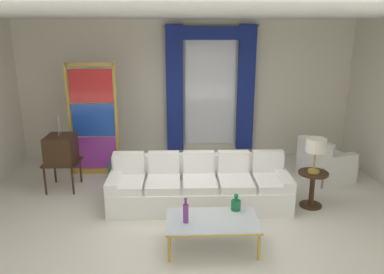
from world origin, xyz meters
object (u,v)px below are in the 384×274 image
at_px(bottle_blue_decanter, 236,204).
at_px(bottle_crystal_tall, 186,212).
at_px(vintage_tv, 61,150).
at_px(coffee_table, 212,222).
at_px(round_side_table, 312,186).
at_px(couch_white_long, 199,187).
at_px(peacock_figurine, 118,170).
at_px(stained_glass_divider, 93,122).
at_px(armchair_white, 324,165).
at_px(table_lamp_brass, 316,147).

xyz_separation_m(bottle_blue_decanter, bottle_crystal_tall, (-0.70, -0.33, 0.06)).
bearing_deg(vintage_tv, coffee_table, -39.37).
height_order(bottle_blue_decanter, round_side_table, bottle_blue_decanter).
relative_size(couch_white_long, bottle_blue_decanter, 12.08).
relative_size(couch_white_long, coffee_table, 2.43).
bearing_deg(couch_white_long, peacock_figurine, 145.23).
bearing_deg(vintage_tv, couch_white_long, -16.99).
distance_m(bottle_crystal_tall, stained_glass_divider, 3.37).
bearing_deg(bottle_blue_decanter, peacock_figurine, 132.68).
bearing_deg(bottle_blue_decanter, armchair_white, 45.47).
xyz_separation_m(bottle_crystal_tall, round_side_table, (2.09, 1.22, -0.20)).
distance_m(couch_white_long, stained_glass_divider, 2.57).
height_order(coffee_table, round_side_table, round_side_table).
xyz_separation_m(bottle_crystal_tall, armchair_white, (2.71, 2.37, -0.26)).
height_order(stained_glass_divider, round_side_table, stained_glass_divider).
bearing_deg(bottle_blue_decanter, round_side_table, 32.75).
xyz_separation_m(couch_white_long, bottle_crystal_tall, (-0.25, -1.39, 0.25)).
distance_m(coffee_table, armchair_white, 3.31).
height_order(coffee_table, bottle_crystal_tall, bottle_crystal_tall).
relative_size(couch_white_long, stained_glass_divider, 1.33).
distance_m(vintage_tv, peacock_figurine, 1.12).
distance_m(couch_white_long, peacock_figurine, 1.80).
bearing_deg(bottle_blue_decanter, coffee_table, -142.59).
distance_m(coffee_table, round_side_table, 2.09).
bearing_deg(peacock_figurine, armchair_white, -0.52).
bearing_deg(table_lamp_brass, coffee_table, -146.26).
bearing_deg(peacock_figurine, bottle_blue_decanter, -47.32).
bearing_deg(coffee_table, couch_white_long, 94.15).
bearing_deg(table_lamp_brass, round_side_table, 0.00).
height_order(armchair_white, table_lamp_brass, table_lamp_brass).
bearing_deg(peacock_figurine, couch_white_long, -34.77).
relative_size(couch_white_long, bottle_crystal_tall, 8.44).
xyz_separation_m(peacock_figurine, round_side_table, (3.31, -1.19, 0.14)).
bearing_deg(bottle_crystal_tall, stained_glass_divider, 121.15).
bearing_deg(bottle_crystal_tall, armchair_white, 41.17).
distance_m(bottle_blue_decanter, stained_glass_divider, 3.54).
xyz_separation_m(bottle_blue_decanter, armchair_white, (2.01, 2.05, -0.21)).
xyz_separation_m(bottle_blue_decanter, table_lamp_brass, (1.39, 0.89, 0.53)).
xyz_separation_m(coffee_table, bottle_crystal_tall, (-0.35, -0.06, 0.18)).
height_order(coffee_table, armchair_white, armchair_white).
relative_size(armchair_white, table_lamp_brass, 1.78).
relative_size(bottle_blue_decanter, table_lamp_brass, 0.43).
bearing_deg(round_side_table, peacock_figurine, 160.21).
distance_m(bottle_blue_decanter, table_lamp_brass, 1.73).
xyz_separation_m(stained_glass_divider, table_lamp_brass, (3.81, -1.63, -0.03)).
relative_size(couch_white_long, round_side_table, 4.92).
distance_m(bottle_blue_decanter, bottle_crystal_tall, 0.77).
height_order(coffee_table, bottle_blue_decanter, bottle_blue_decanter).
relative_size(bottle_crystal_tall, armchair_white, 0.34).
relative_size(bottle_blue_decanter, peacock_figurine, 0.40).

